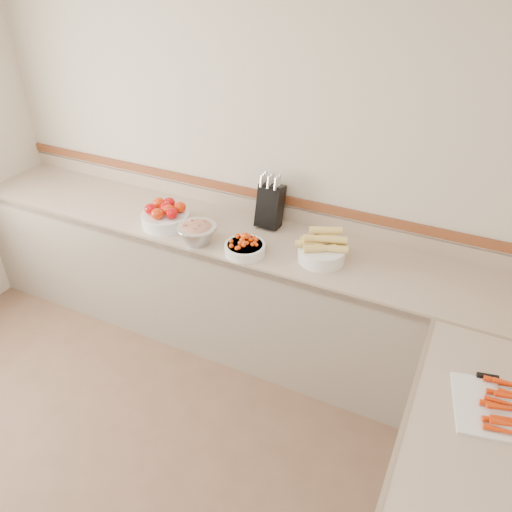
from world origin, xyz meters
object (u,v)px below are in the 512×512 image
at_px(corn_bowl, 322,250).
at_px(tomato_bowl, 165,216).
at_px(rhubarb_bowl, 197,232).
at_px(cutting_board, 508,408).
at_px(knife_block, 270,205).
at_px(cherry_tomato_bowl, 245,247).

bearing_deg(corn_bowl, tomato_bowl, -177.14).
bearing_deg(rhubarb_bowl, cutting_board, -17.44).
height_order(corn_bowl, rhubarb_bowl, corn_bowl).
bearing_deg(tomato_bowl, cutting_board, -17.53).
bearing_deg(corn_bowl, rhubarb_bowl, -168.67).
bearing_deg(knife_block, tomato_bowl, -154.31).
bearing_deg(corn_bowl, knife_block, 151.38).
bearing_deg(rhubarb_bowl, cherry_tomato_bowl, 2.72).
distance_m(cherry_tomato_bowl, corn_bowl, 0.47).
distance_m(tomato_bowl, cutting_board, 2.27).
relative_size(corn_bowl, rhubarb_bowl, 1.25).
height_order(rhubarb_bowl, cutting_board, rhubarb_bowl).
height_order(knife_block, corn_bowl, knife_block).
height_order(tomato_bowl, corn_bowl, corn_bowl).
distance_m(knife_block, cherry_tomato_bowl, 0.40).
relative_size(knife_block, corn_bowl, 1.18).
height_order(knife_block, tomato_bowl, knife_block).
height_order(tomato_bowl, cherry_tomato_bowl, tomato_bowl).
xyz_separation_m(corn_bowl, cutting_board, (1.08, -0.74, -0.05)).
distance_m(tomato_bowl, corn_bowl, 1.09).
bearing_deg(cutting_board, knife_block, 147.23).
height_order(knife_block, cherry_tomato_bowl, knife_block).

